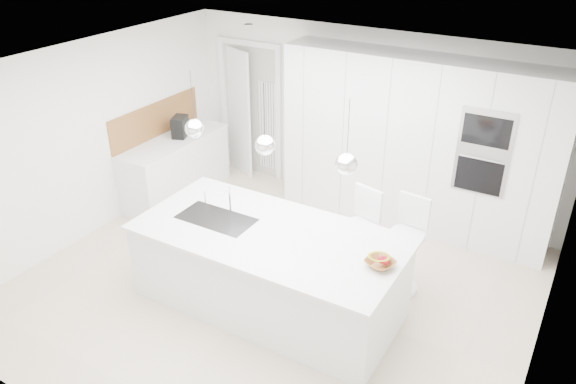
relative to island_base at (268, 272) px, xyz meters
The scene contains 27 objects.
floor 0.53m from the island_base, 108.43° to the left, with size 5.50×5.50×0.00m, color beige.
wall_back 2.92m from the island_base, 92.05° to the left, with size 5.50×5.50×0.00m, color white.
wall_left 2.98m from the island_base, behind, with size 5.00×5.00×0.00m, color white.
ceiling 2.09m from the island_base, 108.43° to the left, with size 5.50×5.50×0.00m, color white.
tall_cabinets 2.69m from the island_base, 74.36° to the left, with size 3.60×0.60×2.30m, color white.
oven_stack 2.86m from the island_base, 53.85° to the left, with size 0.62×0.04×1.05m, color #A5A5A8, non-canonical shape.
doorway_frame 3.50m from the island_base, 126.50° to the left, with size 1.11×0.08×2.13m, color white, non-canonical shape.
hallway_door 3.61m from the island_base, 130.22° to the left, with size 0.82×0.04×2.00m, color white.
radiator 3.28m from the island_base, 122.08° to the left, with size 0.32×0.04×1.40m, color white, non-canonical shape.
left_base_cabinets 2.96m from the island_base, 149.53° to the left, with size 0.60×1.80×0.86m, color white.
left_worktop 2.99m from the island_base, 149.53° to the left, with size 0.62×1.82×0.04m, color white.
oak_backsplash 3.29m from the island_base, 152.14° to the left, with size 0.02×1.80×0.50m, color #925C2A.
island_base is the anchor object (origin of this frame).
island_worktop 0.45m from the island_base, 90.00° to the left, with size 2.84×1.40×0.04m, color white.
island_sink 0.76m from the island_base, behind, with size 0.84×0.44×0.18m, color #3F3F42, non-canonical shape.
island_tap 0.89m from the island_base, 161.57° to the left, with size 0.02×0.02×0.30m, color white.
pendant_left 1.70m from the island_base, behind, with size 0.20×0.20×0.20m, color white.
pendant_mid 1.47m from the island_base, 146.31° to the right, with size 0.20×0.20×0.20m, color white.
pendant_right 1.70m from the island_base, ahead, with size 0.20×0.20×0.20m, color white.
fruit_bowl 1.32m from the island_base, ahead, with size 0.27×0.27×0.07m, color #925C2A.
espresso_machine 3.08m from the island_base, 146.87° to the left, with size 0.18×0.28×0.30m, color black.
bar_stool_left 1.13m from the island_base, 52.45° to the left, with size 0.38×0.53×1.15m, color white, non-canonical shape.
bar_stool_right 1.55m from the island_base, 40.61° to the left, with size 0.38×0.52×1.14m, color white, non-canonical shape.
apple_a 1.34m from the island_base, ahead, with size 0.08×0.08×0.08m, color maroon.
apple_b 1.38m from the island_base, ahead, with size 0.07×0.07×0.07m, color maroon.
apple_c 1.38m from the island_base, ahead, with size 0.07×0.07×0.07m, color maroon.
banana_bunch 1.34m from the island_base, ahead, with size 0.22×0.22×0.03m, color gold.
Camera 1 is at (2.78, -4.43, 3.96)m, focal length 35.00 mm.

